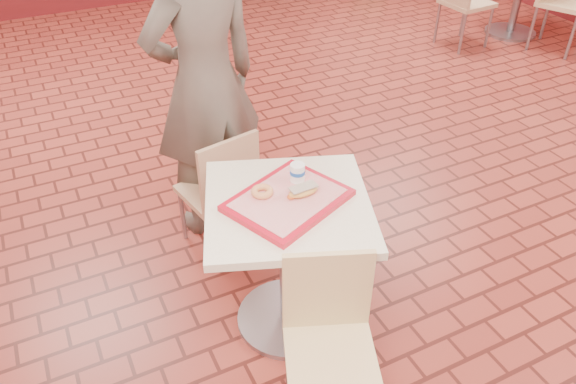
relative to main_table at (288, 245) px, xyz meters
name	(u,v)px	position (x,y,z in m)	size (l,w,h in m)	color
wainscot_band	(395,138)	(1.06, 0.63, -0.03)	(8.00, 10.00, 1.00)	#571013
main_table	(288,245)	(0.00, 0.00, 0.00)	(0.74, 0.74, 0.78)	beige
chair_main_front	(329,333)	(-0.05, -0.50, -0.07)	(0.49, 0.49, 0.81)	#DFC185
chair_main_back	(222,187)	(-0.08, 0.68, -0.08)	(0.44, 0.44, 0.81)	tan
customer	(205,83)	(-0.03, 0.97, 0.43)	(0.70, 0.46, 1.92)	brown
serving_tray	(288,200)	(0.00, 0.00, 0.27)	(0.50, 0.39, 0.03)	#B40D1F
ring_donut	(262,191)	(-0.09, 0.07, 0.30)	(0.10, 0.10, 0.03)	#DF8C51
long_john_donut	(303,191)	(0.07, -0.01, 0.31)	(0.15, 0.08, 0.05)	gold
paper_cup	(297,172)	(0.10, 0.10, 0.33)	(0.07, 0.07, 0.09)	white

